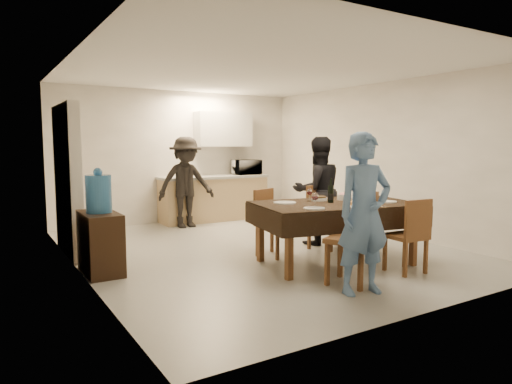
{
  "coord_description": "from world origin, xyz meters",
  "views": [
    {
      "loc": [
        -3.5,
        -5.64,
        1.55
      ],
      "look_at": [
        -0.22,
        -0.3,
        0.89
      ],
      "focal_mm": 32.0,
      "sensor_mm": 36.0,
      "label": 1
    }
  ],
  "objects_px": {
    "wine_bottle": "(331,191)",
    "person_near": "(364,214)",
    "console": "(100,243)",
    "microwave": "(247,167)",
    "person_far": "(318,191)",
    "water_jug": "(99,194)",
    "water_pitcher": "(359,194)",
    "person_kitchen": "(186,182)",
    "savoury_tart": "(363,204)",
    "dining_table": "(336,206)"
  },
  "relations": [
    {
      "from": "wine_bottle",
      "to": "person_near",
      "type": "relative_size",
      "value": 0.18
    },
    {
      "from": "console",
      "to": "microwave",
      "type": "bearing_deg",
      "value": 36.96
    },
    {
      "from": "wine_bottle",
      "to": "person_far",
      "type": "height_order",
      "value": "person_far"
    },
    {
      "from": "console",
      "to": "water_jug",
      "type": "height_order",
      "value": "water_jug"
    },
    {
      "from": "water_pitcher",
      "to": "person_far",
      "type": "height_order",
      "value": "person_far"
    },
    {
      "from": "microwave",
      "to": "person_kitchen",
      "type": "height_order",
      "value": "person_kitchen"
    },
    {
      "from": "savoury_tart",
      "to": "person_far",
      "type": "distance_m",
      "value": 1.5
    },
    {
      "from": "person_kitchen",
      "to": "water_pitcher",
      "type": "bearing_deg",
      "value": -74.44
    },
    {
      "from": "console",
      "to": "water_jug",
      "type": "xyz_separation_m",
      "value": [
        0.0,
        0.0,
        0.59
      ]
    },
    {
      "from": "savoury_tart",
      "to": "wine_bottle",
      "type": "bearing_deg",
      "value": 109.23
    },
    {
      "from": "savoury_tart",
      "to": "person_far",
      "type": "height_order",
      "value": "person_far"
    },
    {
      "from": "water_jug",
      "to": "microwave",
      "type": "relative_size",
      "value": 0.81
    },
    {
      "from": "dining_table",
      "to": "wine_bottle",
      "type": "height_order",
      "value": "wine_bottle"
    },
    {
      "from": "console",
      "to": "water_jug",
      "type": "distance_m",
      "value": 0.59
    },
    {
      "from": "wine_bottle",
      "to": "savoury_tart",
      "type": "distance_m",
      "value": 0.47
    },
    {
      "from": "person_far",
      "to": "microwave",
      "type": "bearing_deg",
      "value": -86.14
    },
    {
      "from": "person_near",
      "to": "person_far",
      "type": "relative_size",
      "value": 1.01
    },
    {
      "from": "console",
      "to": "wine_bottle",
      "type": "relative_size",
      "value": 2.57
    },
    {
      "from": "dining_table",
      "to": "water_jug",
      "type": "relative_size",
      "value": 4.96
    },
    {
      "from": "water_pitcher",
      "to": "person_kitchen",
      "type": "distance_m",
      "value": 3.63
    },
    {
      "from": "dining_table",
      "to": "microwave",
      "type": "distance_m",
      "value": 4.02
    },
    {
      "from": "console",
      "to": "microwave",
      "type": "distance_m",
      "value": 4.62
    },
    {
      "from": "person_near",
      "to": "person_far",
      "type": "xyz_separation_m",
      "value": [
        1.1,
        2.1,
        -0.01
      ]
    },
    {
      "from": "dining_table",
      "to": "person_near",
      "type": "height_order",
      "value": "person_near"
    },
    {
      "from": "savoury_tart",
      "to": "microwave",
      "type": "bearing_deg",
      "value": 78.83
    },
    {
      "from": "dining_table",
      "to": "microwave",
      "type": "relative_size",
      "value": 4.0
    },
    {
      "from": "wine_bottle",
      "to": "microwave",
      "type": "distance_m",
      "value": 3.98
    },
    {
      "from": "savoury_tart",
      "to": "person_kitchen",
      "type": "xyz_separation_m",
      "value": [
        -0.72,
        3.83,
        0.02
      ]
    },
    {
      "from": "wine_bottle",
      "to": "water_jug",
      "type": "bearing_deg",
      "value": 157.44
    },
    {
      "from": "console",
      "to": "wine_bottle",
      "type": "height_order",
      "value": "wine_bottle"
    },
    {
      "from": "dining_table",
      "to": "person_kitchen",
      "type": "relative_size",
      "value": 1.32
    },
    {
      "from": "water_jug",
      "to": "person_kitchen",
      "type": "height_order",
      "value": "person_kitchen"
    },
    {
      "from": "savoury_tart",
      "to": "person_near",
      "type": "xyz_separation_m",
      "value": [
        -0.65,
        -0.67,
        0.02
      ]
    },
    {
      "from": "savoury_tart",
      "to": "person_far",
      "type": "xyz_separation_m",
      "value": [
        0.45,
        1.43,
        0.01
      ]
    },
    {
      "from": "water_pitcher",
      "to": "person_kitchen",
      "type": "xyz_separation_m",
      "value": [
        -0.97,
        3.5,
        -0.05
      ]
    },
    {
      "from": "water_jug",
      "to": "savoury_tart",
      "type": "height_order",
      "value": "water_jug"
    },
    {
      "from": "water_jug",
      "to": "wine_bottle",
      "type": "distance_m",
      "value": 2.87
    },
    {
      "from": "savoury_tart",
      "to": "person_near",
      "type": "distance_m",
      "value": 0.93
    },
    {
      "from": "person_near",
      "to": "person_kitchen",
      "type": "bearing_deg",
      "value": 102.14
    },
    {
      "from": "console",
      "to": "microwave",
      "type": "height_order",
      "value": "microwave"
    },
    {
      "from": "console",
      "to": "water_pitcher",
      "type": "distance_m",
      "value": 3.32
    },
    {
      "from": "water_pitcher",
      "to": "savoury_tart",
      "type": "height_order",
      "value": "water_pitcher"
    },
    {
      "from": "console",
      "to": "wine_bottle",
      "type": "bearing_deg",
      "value": -22.56
    },
    {
      "from": "water_jug",
      "to": "person_near",
      "type": "height_order",
      "value": "person_near"
    },
    {
      "from": "water_pitcher",
      "to": "microwave",
      "type": "xyz_separation_m",
      "value": [
        0.6,
        3.95,
        0.17
      ]
    },
    {
      "from": "dining_table",
      "to": "console",
      "type": "xyz_separation_m",
      "value": [
        -2.7,
        1.15,
        -0.39
      ]
    },
    {
      "from": "dining_table",
      "to": "wine_bottle",
      "type": "xyz_separation_m",
      "value": [
        -0.05,
        0.05,
        0.19
      ]
    },
    {
      "from": "dining_table",
      "to": "person_near",
      "type": "bearing_deg",
      "value": -106.96
    },
    {
      "from": "savoury_tart",
      "to": "person_near",
      "type": "height_order",
      "value": "person_near"
    },
    {
      "from": "wine_bottle",
      "to": "water_pitcher",
      "type": "distance_m",
      "value": 0.42
    }
  ]
}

